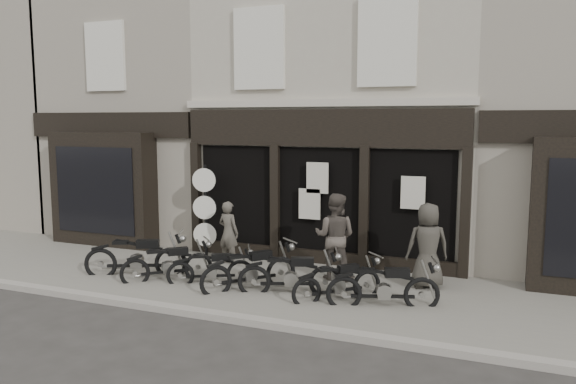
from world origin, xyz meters
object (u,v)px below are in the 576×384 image
at_px(advert_sign_post, 205,215).
at_px(man_right, 428,246).
at_px(motorcycle_0, 137,260).
at_px(motorcycle_5, 338,286).
at_px(motorcycle_6, 384,291).
at_px(man_centre, 335,236).
at_px(motorcycle_4, 291,278).
at_px(motorcycle_2, 212,272).
at_px(motorcycle_1, 168,267).
at_px(man_left, 229,233).
at_px(motorcycle_3, 250,273).

bearing_deg(advert_sign_post, man_right, -21.40).
distance_m(motorcycle_0, motorcycle_5, 4.79).
bearing_deg(motorcycle_6, man_centre, 116.35).
bearing_deg(motorcycle_4, motorcycle_2, 158.97).
bearing_deg(motorcycle_1, motorcycle_2, -37.28).
xyz_separation_m(motorcycle_4, motorcycle_5, (1.02, -0.01, -0.03)).
bearing_deg(motorcycle_2, motorcycle_6, -29.90).
xyz_separation_m(motorcycle_0, man_left, (1.50, 1.65, 0.45)).
bearing_deg(motorcycle_5, man_centre, 65.84).
height_order(motorcycle_0, motorcycle_5, motorcycle_0).
bearing_deg(advert_sign_post, man_centre, -26.03).
bearing_deg(motorcycle_1, man_centre, -21.59).
distance_m(motorcycle_1, motorcycle_3, 1.98).
bearing_deg(advert_sign_post, motorcycle_4, -47.37).
bearing_deg(motorcycle_0, motorcycle_2, -22.68).
bearing_deg(motorcycle_3, motorcycle_2, 129.08).
xyz_separation_m(motorcycle_6, advert_sign_post, (-5.12, 2.08, 0.81)).
relative_size(motorcycle_1, motorcycle_4, 0.80).
height_order(man_centre, man_right, man_centre).
xyz_separation_m(motorcycle_6, man_centre, (-1.42, 1.39, 0.67)).
xyz_separation_m(motorcycle_3, motorcycle_5, (1.94, 0.01, -0.05)).
height_order(motorcycle_1, motorcycle_4, motorcycle_4).
height_order(man_centre, advert_sign_post, advert_sign_post).
bearing_deg(motorcycle_4, man_right, 7.13).
bearing_deg(man_right, motorcycle_3, 0.40).
relative_size(motorcycle_4, advert_sign_post, 0.82).
relative_size(motorcycle_0, motorcycle_5, 1.40).
bearing_deg(motorcycle_4, advert_sign_post, 126.90).
xyz_separation_m(motorcycle_4, man_centre, (0.54, 1.28, 0.67)).
xyz_separation_m(motorcycle_5, man_left, (-3.30, 1.58, 0.52)).
bearing_deg(man_centre, man_right, -179.29).
bearing_deg(advert_sign_post, motorcycle_3, -56.97).
bearing_deg(advert_sign_post, motorcycle_2, -72.18).
bearing_deg(motorcycle_0, man_left, 22.95).
relative_size(man_left, man_centre, 0.81).
height_order(motorcycle_0, motorcycle_4, motorcycle_0).
relative_size(motorcycle_6, man_right, 1.15).
xyz_separation_m(motorcycle_0, motorcycle_6, (5.74, -0.04, -0.03)).
relative_size(motorcycle_1, man_right, 0.90).
height_order(motorcycle_5, advert_sign_post, advert_sign_post).
relative_size(motorcycle_2, man_left, 1.12).
bearing_deg(motorcycle_6, motorcycle_2, 159.07).
bearing_deg(motorcycle_0, motorcycle_6, -25.16).
height_order(motorcycle_1, motorcycle_5, motorcycle_1).
distance_m(motorcycle_1, man_centre, 3.78).
height_order(motorcycle_0, advert_sign_post, advert_sign_post).
bearing_deg(motorcycle_4, motorcycle_6, -24.61).
xyz_separation_m(motorcycle_1, motorcycle_2, (1.04, 0.12, -0.03)).
distance_m(motorcycle_4, motorcycle_6, 1.97).
xyz_separation_m(motorcycle_2, advert_sign_post, (-1.30, 1.97, 0.86)).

